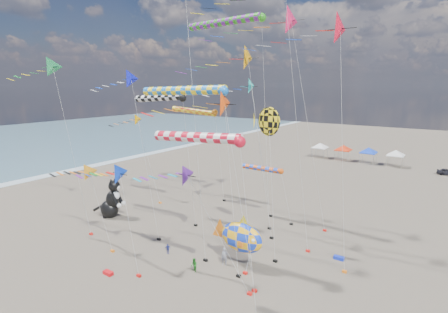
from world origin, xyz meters
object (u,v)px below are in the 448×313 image
Objects in this scene: cat_inflatable at (110,197)px; parked_car at (448,172)px; person_adult at (225,256)px; child_green at (194,265)px; fish_inflatable at (241,237)px; child_blue at (168,249)px.

parked_car is (32.48, 46.33, -1.88)m from cat_inflatable.
cat_inflatable is 17.87m from person_adult.
parked_car is (16.22, 50.48, -0.03)m from child_green.
fish_inflatable is 1.59× the size of parked_car.
fish_inflatable reaches higher than child_green.
person_adult reaches higher than parked_car.
fish_inflatable is at bearing 166.29° from parked_car.
fish_inflatable is (18.98, -1.01, 0.22)m from cat_inflatable.
child_green is (16.26, -4.15, -1.85)m from cat_inflatable.
cat_inflatable is 19.00m from fish_inflatable.
child_blue is at bearing -165.72° from child_green.
parked_car is (13.50, 47.34, -2.10)m from fish_inflatable.
child_blue is (12.12, -3.00, -1.96)m from cat_inflatable.
cat_inflatable is 5.00× the size of child_blue.
person_adult is at bearing -28.16° from child_blue.
person_adult is at bearing 165.12° from parked_car.
person_adult reaches higher than child_blue.
child_blue is 53.36m from parked_car.
cat_inflatable is 3.13× the size of person_adult.
fish_inflatable is 4.47× the size of child_green.
fish_inflatable is 2.38m from person_adult.
parked_car is at bearing 26.37° from child_blue.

